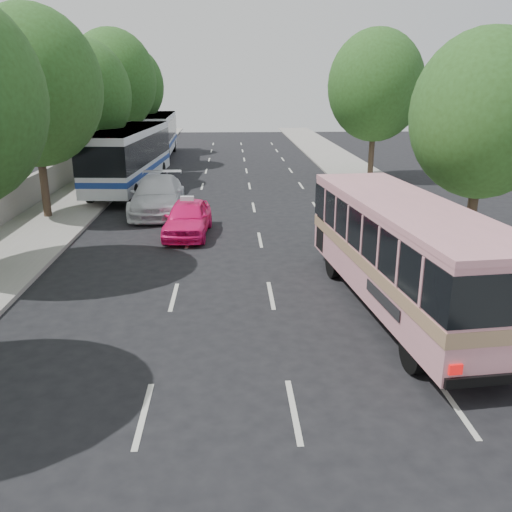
{
  "coord_description": "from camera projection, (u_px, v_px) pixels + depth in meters",
  "views": [
    {
      "loc": [
        -0.17,
        -11.06,
        6.09
      ],
      "look_at": [
        0.5,
        2.9,
        1.6
      ],
      "focal_mm": 38.0,
      "sensor_mm": 36.0,
      "label": 1
    }
  ],
  "objects": [
    {
      "name": "ground",
      "position": [
        240.0,
        361.0,
        12.39
      ],
      "size": [
        120.0,
        120.0,
        0.0
      ],
      "primitive_type": "plane",
      "color": "black",
      "rests_on": "ground"
    },
    {
      "name": "sidewalk_left",
      "position": [
        85.0,
        192.0,
        31.0
      ],
      "size": [
        4.0,
        90.0,
        0.15
      ],
      "primitive_type": "cube",
      "color": "#9E998E",
      "rests_on": "ground"
    },
    {
      "name": "sidewalk_right",
      "position": [
        378.0,
        190.0,
        31.77
      ],
      "size": [
        4.0,
        90.0,
        0.12
      ],
      "primitive_type": "cube",
      "color": "#9E998E",
      "rests_on": "ground"
    },
    {
      "name": "low_wall",
      "position": [
        52.0,
        178.0,
        30.66
      ],
      "size": [
        0.3,
        90.0,
        1.5
      ],
      "primitive_type": "cube",
      "color": "#9E998E",
      "rests_on": "sidewalk_left"
    },
    {
      "name": "tree_left_c",
      "position": [
        33.0,
        81.0,
        23.38
      ],
      "size": [
        6.0,
        6.0,
        9.35
      ],
      "color": "#38281E",
      "rests_on": "ground"
    },
    {
      "name": "tree_left_d",
      "position": [
        84.0,
        91.0,
        31.14
      ],
      "size": [
        5.52,
        5.52,
        8.6
      ],
      "color": "#38281E",
      "rests_on": "ground"
    },
    {
      "name": "tree_left_e",
      "position": [
        113.0,
        77.0,
        38.51
      ],
      "size": [
        6.3,
        6.3,
        9.82
      ],
      "color": "#38281E",
      "rests_on": "ground"
    },
    {
      "name": "tree_left_f",
      "position": [
        130.0,
        83.0,
        46.24
      ],
      "size": [
        5.88,
        5.88,
        9.16
      ],
      "color": "#38281E",
      "rests_on": "ground"
    },
    {
      "name": "tree_right_near",
      "position": [
        488.0,
        109.0,
        18.74
      ],
      "size": [
        5.1,
        5.1,
        7.95
      ],
      "color": "#38281E",
      "rests_on": "ground"
    },
    {
      "name": "tree_right_far",
      "position": [
        377.0,
        82.0,
        33.69
      ],
      "size": [
        6.0,
        6.0,
        9.35
      ],
      "color": "#38281E",
      "rests_on": "ground"
    },
    {
      "name": "pink_bus",
      "position": [
        404.0,
        245.0,
        14.61
      ],
      "size": [
        3.43,
        9.84,
        3.07
      ],
      "rotation": [
        0.0,
        0.0,
        0.1
      ],
      "color": "pink",
      "rests_on": "ground"
    },
    {
      "name": "pink_taxi",
      "position": [
        188.0,
        218.0,
        22.43
      ],
      "size": [
        2.01,
        4.41,
        1.47
      ],
      "primitive_type": "imported",
      "rotation": [
        0.0,
        0.0,
        -0.07
      ],
      "color": "#FE1675",
      "rests_on": "ground"
    },
    {
      "name": "white_pickup",
      "position": [
        158.0,
        195.0,
        26.31
      ],
      "size": [
        2.55,
        5.96,
        1.71
      ],
      "primitive_type": "imported",
      "rotation": [
        0.0,
        0.0,
        0.02
      ],
      "color": "white",
      "rests_on": "ground"
    },
    {
      "name": "tour_coach_front",
      "position": [
        129.0,
        153.0,
        31.7
      ],
      "size": [
        3.38,
        12.07,
        3.57
      ],
      "rotation": [
        0.0,
        0.0,
        -0.07
      ],
      "color": "white",
      "rests_on": "ground"
    },
    {
      "name": "tour_coach_rear",
      "position": [
        157.0,
        132.0,
        45.62
      ],
      "size": [
        2.94,
        11.88,
        3.53
      ],
      "rotation": [
        0.0,
        0.0,
        0.03
      ],
      "color": "white",
      "rests_on": "ground"
    },
    {
      "name": "taxi_roof_sign",
      "position": [
        187.0,
        198.0,
        22.18
      ],
      "size": [
        0.56,
        0.22,
        0.18
      ],
      "primitive_type": "cube",
      "rotation": [
        0.0,
        0.0,
        -0.07
      ],
      "color": "silver",
      "rests_on": "pink_taxi"
    }
  ]
}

